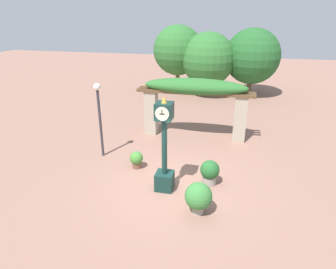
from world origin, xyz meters
The scene contains 8 objects.
ground_plane centered at (0.00, 0.00, 0.00)m, with size 60.00×60.00×0.00m, color #8E6656.
pedestal_clock centered at (-0.29, -0.30, 1.35)m, with size 0.56×0.56×3.10m.
pergola centered at (0.00, 4.21, 2.02)m, with size 5.13×1.13×2.68m.
potted_plant_near_left centered at (0.93, -1.29, 0.53)m, with size 0.79×0.79×0.95m.
potted_plant_near_right centered at (-1.61, 0.82, 0.36)m, with size 0.48×0.48×0.64m.
potted_plant_far_left centered at (1.10, 0.32, 0.46)m, with size 0.64×0.64×0.85m.
lamp_post centered at (-3.24, 1.50, 1.95)m, with size 0.27×0.27×2.93m.
tree_line centered at (0.22, 11.90, 2.60)m, with size 8.34×4.27×4.51m.
Camera 1 is at (1.67, -8.38, 5.40)m, focal length 32.00 mm.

